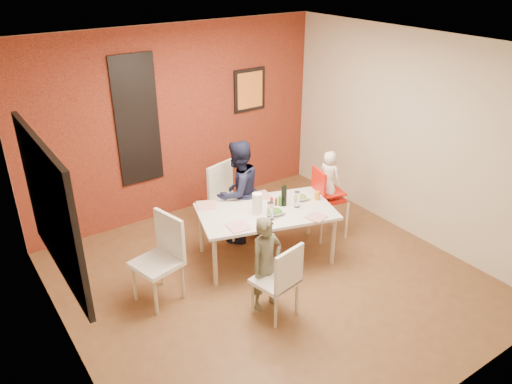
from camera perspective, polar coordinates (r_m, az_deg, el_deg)
ground at (r=6.04m, az=1.64°, el=-10.02°), size 4.50×4.50×0.00m
ceiling at (r=4.96m, az=2.05°, el=16.08°), size 4.50×4.50×0.02m
wall_back at (r=7.17m, az=-8.97°, el=7.82°), size 4.50×0.02×2.70m
wall_front at (r=4.02m, az=21.43°, el=-9.36°), size 4.50×0.02×2.70m
wall_left at (r=4.55m, az=-21.79°, el=-5.06°), size 0.02×4.50×2.70m
wall_right at (r=6.85m, az=17.28°, el=6.06°), size 0.02×4.50×2.70m
brick_accent_wall at (r=7.15m, az=-8.90°, el=7.78°), size 4.50×0.02×2.70m
picture_window_frame at (r=4.64m, az=-22.46°, el=-1.75°), size 0.05×1.70×1.30m
picture_window_pane at (r=4.64m, az=-22.29°, el=-1.71°), size 0.02×1.55×1.15m
glassblock_strip at (r=6.87m, az=-13.44°, el=7.93°), size 0.55×0.03×1.70m
glassblock_surround at (r=6.87m, az=-13.42°, el=7.92°), size 0.60×0.03×1.76m
art_print_frame at (r=7.62m, az=-0.75°, el=11.58°), size 0.54×0.03×0.64m
art_print_canvas at (r=7.61m, az=-0.68°, el=11.56°), size 0.44×0.01×0.54m
dining_table at (r=6.13m, az=1.16°, el=-2.59°), size 1.83×1.35×0.68m
chair_near at (r=5.24m, az=2.85°, el=-9.81°), size 0.48×0.48×0.88m
chair_far at (r=6.74m, az=-3.33°, el=-0.43°), size 0.57×0.57×0.99m
chair_left at (r=5.59m, az=-10.64°, el=-6.93°), size 0.56×0.56×1.00m
high_chair at (r=6.69m, az=7.95°, el=-0.47°), size 0.50×0.50×0.99m
child_near at (r=5.35m, az=1.18°, el=-8.21°), size 0.42×0.30×1.09m
child_far at (r=6.50m, az=-2.05°, el=-0.02°), size 0.78×0.66×1.40m
toddler at (r=6.57m, az=8.34°, el=1.97°), size 0.27×0.35×0.64m
plate_near_left at (r=5.74m, az=-2.01°, el=-3.97°), size 0.26×0.26×0.01m
plate_far_mid at (r=6.44m, az=0.47°, el=-0.39°), size 0.29×0.29×0.01m
plate_near_right at (r=5.97m, az=6.90°, el=-2.86°), size 0.25×0.25×0.01m
plate_far_left at (r=6.23m, az=-5.72°, el=-1.49°), size 0.31×0.31×0.01m
salad_bowl_a at (r=6.00m, az=2.29°, el=-2.31°), size 0.21×0.21×0.05m
salad_bowl_b at (r=6.37m, az=5.17°, el=-0.64°), size 0.24×0.24×0.05m
wine_bottle at (r=6.16m, az=3.22°, el=-0.43°), size 0.07×0.07×0.26m
wine_glass_a at (r=5.84m, az=1.65°, el=-2.19°), size 0.08×0.08×0.22m
wine_glass_b at (r=6.15m, az=4.70°, el=-0.86°), size 0.07×0.07×0.21m
paper_towel_roll at (r=5.96m, az=0.15°, el=-1.34°), size 0.12×0.12×0.26m
condiment_red at (r=6.11m, az=1.79°, el=-1.24°), size 0.04×0.04×0.15m
condiment_green at (r=6.12m, az=2.73°, el=-1.17°), size 0.04×0.04×0.15m
condiment_brown at (r=6.14m, az=2.30°, el=-1.21°), size 0.03×0.03×0.12m
sippy_cup at (r=6.37m, az=7.02°, el=-0.41°), size 0.06×0.06×0.11m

